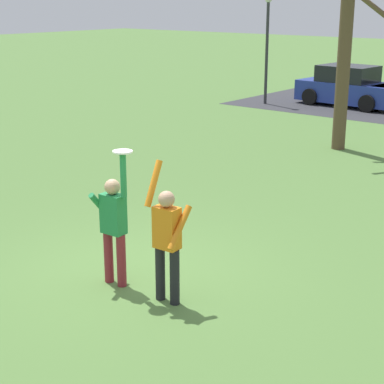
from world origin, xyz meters
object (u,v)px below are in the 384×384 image
Objects in this scene: frisbee_disc at (123,152)px; parked_car_blue at (349,87)px; person_catcher at (114,223)px; field_cone_orange at (169,213)px; bare_tree_tall at (346,30)px; person_defender at (167,237)px; lamppost_by_lot at (267,39)px.

frisbee_disc is 0.07× the size of parked_car_blue.
person_catcher is 6.50× the size of field_cone_orange.
parked_car_blue is at bearing 113.93° from bare_tree_tall.
frisbee_disc is at bearing -70.12° from parked_car_blue.
person_defender reaches higher than parked_car_blue.
bare_tree_tall is at bearing -42.48° from lamppost_by_lot.
parked_car_blue is at bearing 102.24° from person_catcher.
field_cone_orange is at bearing 112.12° from person_catcher.
bare_tree_tall is (-1.55, 10.43, 2.34)m from person_catcher.
field_cone_orange is at bearing 118.96° from frisbee_disc.
frisbee_disc reaches higher than field_cone_orange.
bare_tree_tall is 1.57× the size of lamppost_by_lot.
lamppost_by_lot reaches higher than frisbee_disc.
person_catcher reaches higher than person_defender.
person_catcher is 3.04m from field_cone_orange.
frisbee_disc is 0.89× the size of field_cone_orange.
lamppost_by_lot reaches higher than parked_car_blue.
lamppost_by_lot is (-8.66, 15.96, 1.60)m from person_defender.
bare_tree_tall is 8.30m from lamppost_by_lot.
lamppost_by_lot reaches higher than person_defender.
lamppost_by_lot is at bearing 112.65° from person_catcher.
lamppost_by_lot is 15.02m from field_cone_orange.
person_defender is 18.23m from lamppost_by_lot.
person_catcher is 10.80m from bare_tree_tall.
lamppost_by_lot is (-7.65, 16.01, 1.60)m from person_catcher.
lamppost_by_lot is at bearing 116.21° from frisbee_disc.
person_defender is 0.31× the size of bare_tree_tall.
field_cone_orange is at bearing -64.35° from lamppost_by_lot.
frisbee_disc is at bearing -63.79° from lamppost_by_lot.
parked_car_blue is at bearing 103.26° from field_cone_orange.
person_defender is at bearing -61.53° from lamppost_by_lot.
lamppost_by_lot is (-7.88, 16.00, 0.49)m from frisbee_disc.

